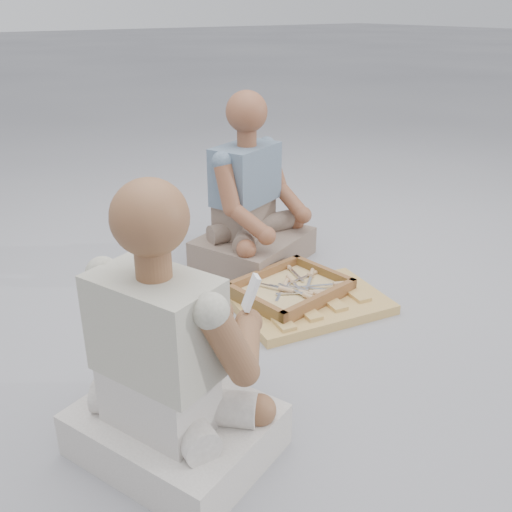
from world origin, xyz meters
TOP-DOWN VIEW (x-y plane):
  - ground at (0.00, 0.00)m, footprint 60.00×60.00m
  - carved_panel at (0.15, 0.16)m, footprint 0.72×0.54m
  - tool_tray at (0.12, 0.26)m, footprint 0.52×0.44m
  - chisel_0 at (0.26, 0.14)m, footprint 0.16×0.18m
  - chisel_1 at (0.16, 0.31)m, footprint 0.08×0.22m
  - chisel_2 at (0.11, 0.30)m, footprint 0.18×0.15m
  - chisel_3 at (0.28, 0.30)m, footprint 0.17×0.16m
  - chisel_4 at (0.13, 0.21)m, footprint 0.12×0.20m
  - chisel_5 at (0.30, 0.16)m, footprint 0.21×0.11m
  - chisel_6 at (0.16, 0.17)m, footprint 0.20×0.13m
  - chisel_7 at (0.12, 0.15)m, footprint 0.06×0.22m
  - chisel_8 at (0.07, 0.27)m, footprint 0.12×0.20m
  - chisel_9 at (0.28, 0.32)m, footprint 0.22×0.04m
  - chisel_10 at (0.24, 0.44)m, footprint 0.07×0.22m
  - chisel_11 at (0.17, 0.17)m, footprint 0.10×0.21m
  - wood_chip_0 at (0.38, 0.61)m, footprint 0.02×0.02m
  - wood_chip_1 at (-0.01, 0.06)m, footprint 0.02×0.02m
  - wood_chip_2 at (0.26, 0.14)m, footprint 0.02×0.02m
  - wood_chip_3 at (0.29, 0.41)m, footprint 0.02×0.02m
  - wood_chip_4 at (0.30, 0.49)m, footprint 0.02×0.02m
  - wood_chip_5 at (0.29, 0.22)m, footprint 0.02×0.02m
  - wood_chip_6 at (0.34, -0.03)m, footprint 0.02×0.02m
  - wood_chip_7 at (0.36, 0.15)m, footprint 0.02×0.02m
  - wood_chip_8 at (-0.13, 0.66)m, footprint 0.02×0.02m
  - wood_chip_9 at (0.17, 0.46)m, footprint 0.02×0.02m
  - wood_chip_10 at (-0.23, 0.57)m, footprint 0.02×0.02m
  - wood_chip_11 at (0.41, 0.44)m, footprint 0.02×0.02m
  - craftsman at (-0.77, -0.28)m, footprint 0.66×0.68m
  - companion at (0.24, 0.76)m, footprint 0.69×0.62m
  - mobile_phone at (-0.44, -0.23)m, footprint 0.07×0.06m

SIDE VIEW (x-z plane):
  - ground at x=0.00m, z-range 0.00..0.00m
  - wood_chip_0 at x=0.38m, z-range 0.00..0.00m
  - wood_chip_1 at x=-0.01m, z-range 0.00..0.00m
  - wood_chip_2 at x=0.26m, z-range 0.00..0.00m
  - wood_chip_3 at x=0.29m, z-range 0.00..0.00m
  - wood_chip_4 at x=0.30m, z-range 0.00..0.00m
  - wood_chip_5 at x=0.29m, z-range 0.00..0.00m
  - wood_chip_6 at x=0.34m, z-range 0.00..0.00m
  - wood_chip_7 at x=0.36m, z-range 0.00..0.00m
  - wood_chip_8 at x=-0.13m, z-range 0.00..0.00m
  - wood_chip_9 at x=0.17m, z-range 0.00..0.00m
  - wood_chip_10 at x=-0.23m, z-range 0.00..0.00m
  - wood_chip_11 at x=0.41m, z-range 0.00..0.00m
  - carved_panel at x=0.15m, z-range 0.00..0.04m
  - tool_tray at x=0.12m, z-range 0.03..0.10m
  - chisel_0 at x=0.26m, z-range 0.06..0.08m
  - chisel_2 at x=0.11m, z-range 0.06..0.08m
  - chisel_4 at x=0.13m, z-range 0.06..0.08m
  - chisel_11 at x=0.17m, z-range 0.06..0.08m
  - chisel_9 at x=0.28m, z-range 0.06..0.08m
  - chisel_6 at x=0.16m, z-range 0.06..0.08m
  - chisel_1 at x=0.16m, z-range 0.06..0.08m
  - chisel_10 at x=0.24m, z-range 0.06..0.09m
  - chisel_3 at x=0.28m, z-range 0.07..0.09m
  - chisel_7 at x=0.12m, z-range 0.07..0.09m
  - chisel_8 at x=0.07m, z-range 0.07..0.09m
  - chisel_5 at x=0.30m, z-range 0.07..0.09m
  - companion at x=0.24m, z-range -0.15..0.74m
  - craftsman at x=-0.77m, z-range -0.14..0.74m
  - mobile_phone at x=-0.44m, z-range 0.37..0.48m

